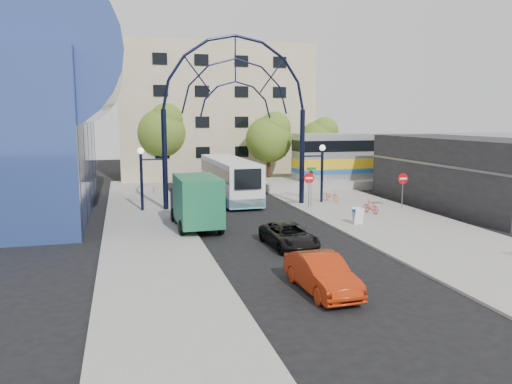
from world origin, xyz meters
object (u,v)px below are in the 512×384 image
object	(u,v)px
tree_north_a	(270,137)
gateway_arch	(235,87)
black_suv	(289,235)
stop_sign	(309,181)
do_not_enter_sign	(403,182)
street_name_sign	(311,178)
sandwich_board	(358,214)
tree_north_c	(320,139)
train_car	(419,154)
bike_near_a	(331,196)
bike_near_b	(371,207)
city_bus	(229,178)
green_truck	(195,202)
tree_north_b	(162,130)
red_sedan	(322,274)

from	to	relation	value
tree_north_a	gateway_arch	bearing A→B (deg)	-117.17
black_suv	stop_sign	bearing A→B (deg)	60.74
do_not_enter_sign	street_name_sign	bearing A→B (deg)	155.84
sandwich_board	tree_north_c	size ratio (longest dim) A/B	0.15
black_suv	train_car	bearing A→B (deg)	41.54
stop_sign	bike_near_a	size ratio (longest dim) A/B	1.47
black_suv	bike_near_b	bearing A→B (deg)	36.29
train_car	city_bus	distance (m)	20.15
bike_near_a	green_truck	bearing A→B (deg)	-176.31
city_bus	green_truck	size ratio (longest dim) A/B	1.86
street_name_sign	tree_north_c	distance (m)	16.95
gateway_arch	bike_near_b	size ratio (longest dim) A/B	9.14
bike_near_a	gateway_arch	bearing A→B (deg)	155.50
green_truck	black_suv	distance (m)	6.88
tree_north_b	train_car	bearing A→B (deg)	-18.36
sandwich_board	green_truck	size ratio (longest dim) A/B	0.16
do_not_enter_sign	tree_north_c	size ratio (longest dim) A/B	0.38
do_not_enter_sign	tree_north_a	distance (m)	16.86
tree_north_b	bike_near_a	bearing A→B (deg)	-54.80
tree_north_a	bike_near_b	distance (m)	17.60
train_car	bike_near_a	bearing A→B (deg)	-147.68
train_car	tree_north_a	distance (m)	14.52
gateway_arch	tree_north_a	size ratio (longest dim) A/B	1.95
bike_near_a	city_bus	bearing A→B (deg)	126.89
street_name_sign	sandwich_board	distance (m)	6.78
stop_sign	city_bus	size ratio (longest dim) A/B	0.21
gateway_arch	bike_near_a	size ratio (longest dim) A/B	8.02
tree_north_a	bike_near_a	size ratio (longest dim) A/B	4.12
stop_sign	sandwich_board	xyz separation A→B (m)	(0.80, -6.02, -1.25)
stop_sign	bike_near_a	xyz separation A→B (m)	(2.56, 2.00, -1.43)
tree_north_b	gateway_arch	bearing A→B (deg)	-76.32
tree_north_b	bike_near_b	world-z (taller)	tree_north_b
green_truck	bike_near_b	bearing A→B (deg)	3.11
sandwich_board	tree_north_c	world-z (taller)	tree_north_c
do_not_enter_sign	train_car	size ratio (longest dim) A/B	0.10
tree_north_b	city_bus	size ratio (longest dim) A/B	0.69
bike_near_b	red_sedan	bearing A→B (deg)	-136.16
tree_north_a	city_bus	world-z (taller)	tree_north_a
street_name_sign	black_suv	bearing A→B (deg)	-116.76
gateway_arch	tree_north_a	bearing A→B (deg)	62.83
street_name_sign	city_bus	size ratio (longest dim) A/B	0.24
do_not_enter_sign	bike_near_a	world-z (taller)	do_not_enter_sign
street_name_sign	green_truck	size ratio (longest dim) A/B	0.45
gateway_arch	tree_north_b	bearing A→B (deg)	103.68
gateway_arch	red_sedan	size ratio (longest dim) A/B	3.23
train_car	city_bus	size ratio (longest dim) A/B	2.15
bike_near_b	city_bus	bearing A→B (deg)	118.94
do_not_enter_sign	green_truck	size ratio (longest dim) A/B	0.40
red_sedan	bike_near_b	bearing A→B (deg)	53.20
street_name_sign	sandwich_board	bearing A→B (deg)	-86.54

